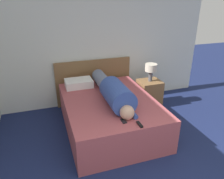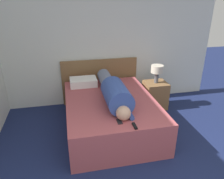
{
  "view_description": "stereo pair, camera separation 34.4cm",
  "coord_description": "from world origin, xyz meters",
  "px_view_note": "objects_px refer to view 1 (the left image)",
  "views": [
    {
      "loc": [
        -1.02,
        -0.66,
        2.22
      ],
      "look_at": [
        -0.0,
        2.38,
        0.82
      ],
      "focal_mm": 35.0,
      "sensor_mm": 36.0,
      "label": 1
    },
    {
      "loc": [
        -0.69,
        -0.75,
        2.22
      ],
      "look_at": [
        -0.0,
        2.38,
        0.82
      ],
      "focal_mm": 35.0,
      "sensor_mm": 36.0,
      "label": 2
    }
  ],
  "objects_px": {
    "nightstand": "(149,93)",
    "cell_phone": "(124,121)",
    "person_lying": "(113,92)",
    "tv_remote": "(140,124)",
    "bed": "(109,114)",
    "table_lamp": "(151,69)",
    "pillow_near_headboard": "(79,83)"
  },
  "relations": [
    {
      "from": "pillow_near_headboard",
      "to": "cell_phone",
      "type": "height_order",
      "value": "pillow_near_headboard"
    },
    {
      "from": "bed",
      "to": "pillow_near_headboard",
      "type": "xyz_separation_m",
      "value": [
        -0.38,
        0.73,
        0.36
      ]
    },
    {
      "from": "bed",
      "to": "tv_remote",
      "type": "xyz_separation_m",
      "value": [
        0.15,
        -0.89,
        0.3
      ]
    },
    {
      "from": "pillow_near_headboard",
      "to": "person_lying",
      "type": "bearing_deg",
      "value": -61.17
    },
    {
      "from": "table_lamp",
      "to": "tv_remote",
      "type": "bearing_deg",
      "value": -122.31
    },
    {
      "from": "table_lamp",
      "to": "pillow_near_headboard",
      "type": "relative_size",
      "value": 0.72
    },
    {
      "from": "nightstand",
      "to": "tv_remote",
      "type": "height_order",
      "value": "tv_remote"
    },
    {
      "from": "bed",
      "to": "cell_phone",
      "type": "xyz_separation_m",
      "value": [
        -0.02,
        -0.73,
        0.29
      ]
    },
    {
      "from": "nightstand",
      "to": "tv_remote",
      "type": "xyz_separation_m",
      "value": [
        -0.93,
        -1.48,
        0.3
      ]
    },
    {
      "from": "cell_phone",
      "to": "tv_remote",
      "type": "bearing_deg",
      "value": -42.52
    },
    {
      "from": "person_lying",
      "to": "tv_remote",
      "type": "relative_size",
      "value": 11.38
    },
    {
      "from": "bed",
      "to": "table_lamp",
      "type": "xyz_separation_m",
      "value": [
        1.09,
        0.59,
        0.54
      ]
    },
    {
      "from": "tv_remote",
      "to": "bed",
      "type": "bearing_deg",
      "value": 99.8
    },
    {
      "from": "pillow_near_headboard",
      "to": "bed",
      "type": "bearing_deg",
      "value": -62.27
    },
    {
      "from": "pillow_near_headboard",
      "to": "tv_remote",
      "type": "height_order",
      "value": "pillow_near_headboard"
    },
    {
      "from": "nightstand",
      "to": "table_lamp",
      "type": "distance_m",
      "value": 0.55
    },
    {
      "from": "table_lamp",
      "to": "bed",
      "type": "bearing_deg",
      "value": -151.59
    },
    {
      "from": "table_lamp",
      "to": "person_lying",
      "type": "distance_m",
      "value": 1.23
    },
    {
      "from": "table_lamp",
      "to": "person_lying",
      "type": "bearing_deg",
      "value": -148.14
    },
    {
      "from": "cell_phone",
      "to": "nightstand",
      "type": "bearing_deg",
      "value": 49.92
    },
    {
      "from": "nightstand",
      "to": "tv_remote",
      "type": "bearing_deg",
      "value": -122.31
    },
    {
      "from": "person_lying",
      "to": "nightstand",
      "type": "bearing_deg",
      "value": 31.86
    },
    {
      "from": "pillow_near_headboard",
      "to": "cell_phone",
      "type": "relative_size",
      "value": 3.96
    },
    {
      "from": "table_lamp",
      "to": "cell_phone",
      "type": "relative_size",
      "value": 2.83
    },
    {
      "from": "bed",
      "to": "table_lamp",
      "type": "bearing_deg",
      "value": 28.41
    },
    {
      "from": "person_lying",
      "to": "tv_remote",
      "type": "height_order",
      "value": "person_lying"
    },
    {
      "from": "nightstand",
      "to": "cell_phone",
      "type": "height_order",
      "value": "cell_phone"
    },
    {
      "from": "nightstand",
      "to": "cell_phone",
      "type": "distance_m",
      "value": 1.75
    },
    {
      "from": "bed",
      "to": "tv_remote",
      "type": "bearing_deg",
      "value": -80.2
    },
    {
      "from": "pillow_near_headboard",
      "to": "cell_phone",
      "type": "bearing_deg",
      "value": -76.01
    },
    {
      "from": "tv_remote",
      "to": "cell_phone",
      "type": "height_order",
      "value": "tv_remote"
    },
    {
      "from": "nightstand",
      "to": "person_lying",
      "type": "height_order",
      "value": "person_lying"
    }
  ]
}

